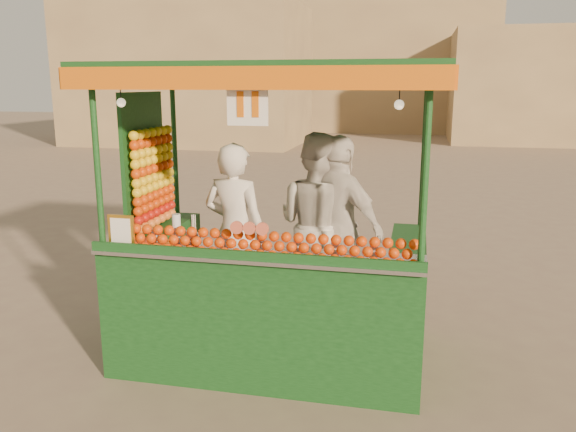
% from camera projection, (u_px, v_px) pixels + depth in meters
% --- Properties ---
extents(ground, '(90.00, 90.00, 0.00)m').
position_uv_depth(ground, '(293.00, 357.00, 5.74)').
color(ground, '#735E52').
rests_on(ground, ground).
extents(building_left, '(10.00, 6.00, 6.00)m').
position_uv_depth(building_left, '(190.00, 75.00, 26.02)').
color(building_left, tan).
rests_on(building_left, ground).
extents(building_right, '(9.00, 6.00, 5.00)m').
position_uv_depth(building_right, '(553.00, 87.00, 26.54)').
color(building_right, tan).
rests_on(building_right, ground).
extents(building_center, '(14.00, 7.00, 7.00)m').
position_uv_depth(building_center, '(367.00, 69.00, 33.94)').
color(building_center, tan).
rests_on(building_center, ground).
extents(juice_cart, '(3.08, 2.00, 2.80)m').
position_uv_depth(juice_cart, '(264.00, 269.00, 5.54)').
color(juice_cart, '#0F3714').
rests_on(juice_cart, ground).
extents(vendor_left, '(0.70, 0.52, 1.76)m').
position_uv_depth(vendor_left, '(235.00, 232.00, 5.73)').
color(vendor_left, silver).
rests_on(vendor_left, ground).
extents(vendor_middle, '(1.11, 1.01, 1.85)m').
position_uv_depth(vendor_middle, '(317.00, 224.00, 5.86)').
color(vendor_middle, beige).
rests_on(vendor_middle, ground).
extents(vendor_right, '(1.14, 0.96, 1.83)m').
position_uv_depth(vendor_right, '(339.00, 227.00, 5.78)').
color(vendor_right, silver).
rests_on(vendor_right, ground).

